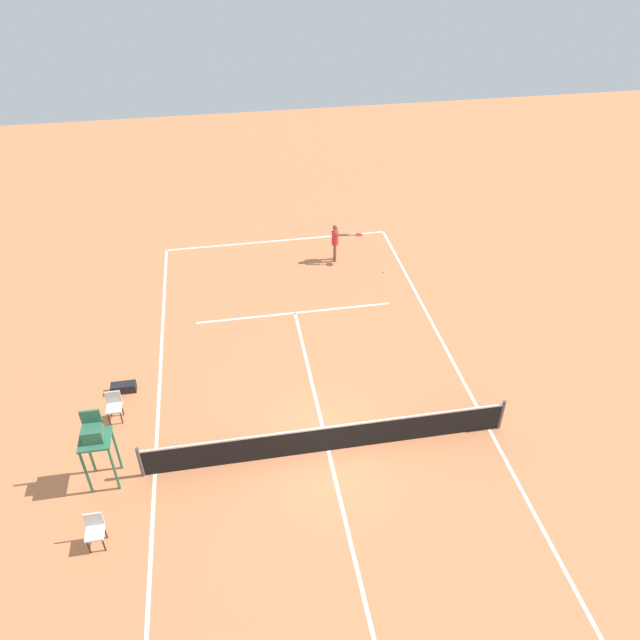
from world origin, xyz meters
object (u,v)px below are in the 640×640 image
object	(u,v)px
player_serving	(336,240)
courtside_chair_mid	(114,405)
tennis_ball	(384,272)
equipment_bag	(124,388)
umpire_chair	(95,438)
courtside_chair_near	(95,529)

from	to	relation	value
player_serving	courtside_chair_mid	size ratio (longest dim) A/B	1.72
tennis_ball	equipment_bag	world-z (taller)	equipment_bag
equipment_bag	umpire_chair	bearing A→B (deg)	87.20
tennis_ball	courtside_chair_mid	bearing A→B (deg)	33.30
courtside_chair_near	courtside_chair_mid	bearing A→B (deg)	-90.84
courtside_chair_mid	player_serving	bearing A→B (deg)	-136.39
tennis_ball	courtside_chair_near	xyz separation A→B (m)	(10.00, 10.78, 0.50)
courtside_chair_near	courtside_chair_mid	world-z (taller)	same
player_serving	courtside_chair_near	world-z (taller)	player_serving
player_serving	courtside_chair_near	xyz separation A→B (m)	(8.28, 12.08, -0.44)
player_serving	umpire_chair	bearing A→B (deg)	-30.26
courtside_chair_near	equipment_bag	distance (m)	5.43
umpire_chair	courtside_chair_near	xyz separation A→B (m)	(0.01, 1.95, -1.07)
courtside_chair_near	equipment_bag	size ratio (longest dim) A/B	1.25
player_serving	tennis_ball	world-z (taller)	player_serving
courtside_chair_near	courtside_chair_mid	distance (m)	4.25
player_serving	tennis_ball	bearing A→B (deg)	61.85
tennis_ball	umpire_chair	bearing A→B (deg)	41.46
umpire_chair	courtside_chair_mid	distance (m)	2.54
tennis_ball	equipment_bag	bearing A→B (deg)	28.63
player_serving	courtside_chair_mid	xyz separation A→B (m)	(8.22, 7.83, -0.44)
tennis_ball	courtside_chair_mid	xyz separation A→B (m)	(9.94, 6.53, 0.50)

